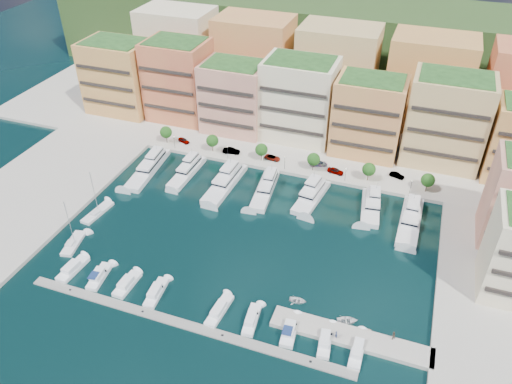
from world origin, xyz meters
TOP-DOWN VIEW (x-y plane):
  - ground at (0.00, 0.00)m, footprint 400.00×400.00m
  - north_quay at (0.00, 62.00)m, footprint 220.00×64.00m
  - west_quay at (-62.00, -8.00)m, footprint 34.00×76.00m
  - hillside at (0.00, 110.00)m, footprint 240.00×40.00m
  - south_pontoon at (-3.00, -30.00)m, footprint 72.00×2.20m
  - finger_pier at (30.00, -22.00)m, footprint 32.00×5.00m
  - apartment_0 at (-66.00, 49.99)m, footprint 22.00×16.50m
  - apartment_1 at (-44.00, 51.99)m, footprint 20.00×16.50m
  - apartment_2 at (-23.00, 49.99)m, footprint 20.00×15.50m
  - apartment_3 at (-2.00, 51.99)m, footprint 22.00×16.50m
  - apartment_4 at (20.00, 49.99)m, footprint 20.00×15.50m
  - apartment_5 at (42.00, 51.99)m, footprint 22.00×16.50m
  - backblock_0 at (-55.00, 74.00)m, footprint 26.00×18.00m
  - backblock_1 at (-25.00, 74.00)m, footprint 26.00×18.00m
  - backblock_2 at (5.00, 74.00)m, footprint 26.00×18.00m
  - backblock_3 at (35.00, 74.00)m, footprint 26.00×18.00m
  - tree_0 at (-40.00, 33.50)m, footprint 3.80×3.80m
  - tree_1 at (-24.00, 33.50)m, footprint 3.80×3.80m
  - tree_2 at (-8.00, 33.50)m, footprint 3.80×3.80m
  - tree_3 at (8.00, 33.50)m, footprint 3.80×3.80m
  - tree_4 at (24.00, 33.50)m, footprint 3.80×3.80m
  - tree_5 at (40.00, 33.50)m, footprint 3.80×3.80m
  - lamppost_0 at (-36.00, 31.20)m, footprint 0.30×0.30m
  - lamppost_1 at (-18.00, 31.20)m, footprint 0.30×0.30m
  - lamppost_2 at (0.00, 31.20)m, footprint 0.30×0.30m
  - lamppost_3 at (18.00, 31.20)m, footprint 0.30×0.30m
  - lamppost_4 at (36.00, 31.20)m, footprint 0.30×0.30m
  - yacht_0 at (-38.06, 18.71)m, footprint 6.69×22.80m
  - yacht_1 at (-26.42, 20.77)m, footprint 4.53×17.96m
  - yacht_2 at (-13.71, 19.36)m, footprint 5.94×21.23m
  - yacht_3 at (-2.03, 20.16)m, footprint 6.17×19.63m
  - yacht_4 at (10.95, 21.09)m, footprint 7.21×17.68m
  - yacht_5 at (26.90, 21.83)m, footprint 6.60×16.13m
  - yacht_6 at (37.39, 19.62)m, footprint 5.27×20.54m
  - cruiser_0 at (-33.32, -24.59)m, footprint 3.40×8.68m
  - cruiser_1 at (-26.23, -24.61)m, footprint 3.72×8.55m
  - cruiser_2 at (-19.07, -24.59)m, footprint 2.97×7.95m
  - cruiser_3 at (-11.83, -24.59)m, footprint 3.28×8.74m
  - cruiser_5 at (2.99, -24.60)m, footprint 3.11×9.27m
  - cruiser_6 at (10.19, -24.59)m, footprint 3.20×8.39m
  - cruiser_7 at (18.29, -24.61)m, footprint 3.42×8.28m
  - cruiser_8 at (25.52, -24.59)m, footprint 3.32×8.51m
  - cruiser_9 at (31.88, -24.60)m, footprint 2.38×9.14m
  - sailboat_0 at (-38.70, -17.10)m, footprint 4.62×9.26m
  - sailboat_1 at (-40.32, -4.63)m, footprint 3.86×10.36m
  - tender_2 at (28.62, -18.07)m, footprint 5.00×4.25m
  - tender_3 at (32.96, -19.00)m, footprint 1.75×1.62m
  - tender_0 at (17.63, -16.25)m, footprint 3.90×2.92m
  - car_0 at (-34.97, 35.46)m, footprint 4.50×3.12m
  - car_1 at (-18.12, 34.31)m, footprint 5.44×2.55m
  - car_2 at (-4.98, 35.09)m, footprint 5.07×2.81m
  - car_3 at (8.89, 36.49)m, footprint 5.76×3.87m
  - car_4 at (14.62, 34.15)m, footprint 5.00×2.68m
  - car_5 at (31.67, 37.89)m, footprint 4.47×2.58m
  - person_0 at (27.35, -23.48)m, footprint 0.77×0.78m
  - person_1 at (37.80, -20.00)m, footprint 1.18×1.17m

SIDE VIEW (x-z plane):
  - ground at x=0.00m, z-range 0.00..0.00m
  - north_quay at x=0.00m, z-range -1.00..1.00m
  - west_quay at x=-62.00m, z-range -1.00..1.00m
  - hillside at x=0.00m, z-range -29.00..29.00m
  - south_pontoon at x=-3.00m, z-range -0.17..0.17m
  - finger_pier at x=30.00m, z-range -1.00..1.00m
  - sailboat_1 at x=-40.32m, z-range -6.29..6.91m
  - sailboat_0 at x=-38.70m, z-range -6.29..6.91m
  - tender_3 at x=32.96m, z-range 0.00..0.75m
  - tender_0 at x=17.63m, z-range 0.00..0.77m
  - tender_2 at x=28.62m, z-range 0.00..0.88m
  - cruiser_9 at x=31.88m, z-range -0.73..1.82m
  - cruiser_5 at x=2.99m, z-range -0.73..1.82m
  - cruiser_3 at x=-11.83m, z-range -0.73..1.82m
  - cruiser_0 at x=-33.32m, z-range -0.73..1.82m
  - cruiser_8 at x=25.52m, z-range -0.73..1.82m
  - cruiser_6 at x=10.19m, z-range -0.73..1.82m
  - cruiser_2 at x=-19.07m, z-range -0.73..1.82m
  - cruiser_1 at x=-26.23m, z-range -0.76..1.90m
  - cruiser_7 at x=18.29m, z-range -0.76..1.90m
  - yacht_4 at x=10.95m, z-range -2.56..4.74m
  - yacht_1 at x=-26.42m, z-range -2.56..4.74m
  - yacht_2 at x=-13.71m, z-range -2.44..4.86m
  - yacht_6 at x=37.39m, z-range -2.44..4.86m
  - yacht_0 at x=-38.06m, z-range -2.44..4.86m
  - yacht_3 at x=-2.03m, z-range -2.44..4.86m
  - yacht_5 at x=26.90m, z-range -2.44..4.86m
  - car_2 at x=-4.98m, z-range 1.00..2.34m
  - car_5 at x=31.67m, z-range 1.00..2.39m
  - car_0 at x=-34.97m, z-range 1.00..2.42m
  - car_3 at x=8.89m, z-range 1.00..2.55m
  - car_4 at x=14.62m, z-range 1.00..2.62m
  - car_1 at x=-18.12m, z-range 1.00..2.72m
  - person_0 at x=27.35m, z-range 1.00..2.82m
  - person_1 at x=37.80m, z-range 1.00..2.92m
  - lamppost_0 at x=-36.00m, z-range 1.73..5.93m
  - lamppost_1 at x=-18.00m, z-range 1.73..5.93m
  - lamppost_2 at x=0.00m, z-range 1.73..5.93m
  - lamppost_3 at x=18.00m, z-range 1.73..5.93m
  - lamppost_4 at x=36.00m, z-range 1.73..5.93m
  - tree_0 at x=-40.00m, z-range 1.92..7.57m
  - tree_1 at x=-24.00m, z-range 1.92..7.57m
  - tree_2 at x=-8.00m, z-range 1.92..7.57m
  - tree_3 at x=8.00m, z-range 1.92..7.57m
  - tree_4 at x=24.00m, z-range 1.92..7.57m
  - tree_5 at x=40.00m, z-range 1.92..7.57m
  - apartment_2 at x=-23.00m, z-range 0.91..23.71m
  - apartment_4 at x=20.00m, z-range 0.91..24.71m
  - apartment_0 at x=-66.00m, z-range 0.91..25.71m
  - apartment_3 at x=-2.00m, z-range 0.91..26.71m
  - apartment_5 at x=42.00m, z-range 0.91..27.71m
  - apartment_1 at x=-44.00m, z-range 0.91..27.71m
  - backblock_0 at x=-55.00m, z-range 1.00..31.00m
  - backblock_1 at x=-25.00m, z-range 1.00..31.00m
  - backblock_2 at x=5.00m, z-range 1.00..31.00m
  - backblock_3 at x=35.00m, z-range 1.00..31.00m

